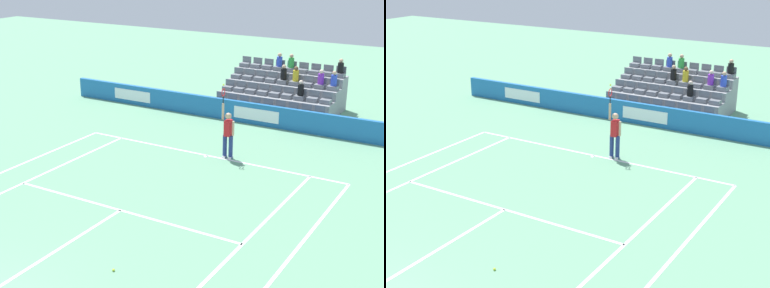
# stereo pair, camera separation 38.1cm
# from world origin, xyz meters

# --- Properties ---
(line_baseline) EXTENTS (10.97, 0.10, 0.01)m
(line_baseline) POSITION_xyz_m (0.00, -11.89, 0.00)
(line_baseline) COLOR white
(line_baseline) RESTS_ON ground
(line_service) EXTENTS (8.23, 0.10, 0.01)m
(line_service) POSITION_xyz_m (0.00, -6.40, 0.00)
(line_service) COLOR white
(line_service) RESTS_ON ground
(line_centre_service) EXTENTS (0.10, 6.40, 0.01)m
(line_centre_service) POSITION_xyz_m (0.00, -3.20, 0.00)
(line_centre_service) COLOR white
(line_centre_service) RESTS_ON ground
(line_singles_sideline_left) EXTENTS (0.10, 11.89, 0.01)m
(line_singles_sideline_left) POSITION_xyz_m (4.12, -5.95, 0.00)
(line_singles_sideline_left) COLOR white
(line_singles_sideline_left) RESTS_ON ground
(line_singles_sideline_right) EXTENTS (0.10, 11.89, 0.01)m
(line_singles_sideline_right) POSITION_xyz_m (-4.12, -5.95, 0.00)
(line_singles_sideline_right) COLOR white
(line_singles_sideline_right) RESTS_ON ground
(line_doubles_sideline_right) EXTENTS (0.10, 11.89, 0.01)m
(line_doubles_sideline_right) POSITION_xyz_m (-5.49, -5.95, 0.00)
(line_doubles_sideline_right) COLOR white
(line_doubles_sideline_right) RESTS_ON ground
(line_centre_mark) EXTENTS (0.10, 0.20, 0.01)m
(line_centre_mark) POSITION_xyz_m (0.00, -11.79, 0.00)
(line_centre_mark) COLOR white
(line_centre_mark) RESTS_ON ground
(sponsor_barrier) EXTENTS (20.42, 0.22, 0.96)m
(sponsor_barrier) POSITION_xyz_m (0.00, -16.50, 0.48)
(sponsor_barrier) COLOR #1E66AD
(sponsor_barrier) RESTS_ON ground
(tennis_player) EXTENTS (0.53, 0.38, 2.85)m
(tennis_player) POSITION_xyz_m (-0.78, -12.06, 0.99)
(tennis_player) COLOR navy
(tennis_player) RESTS_ON ground
(stadium_stand) EXTENTS (5.58, 3.80, 2.57)m
(stadium_stand) POSITION_xyz_m (-0.02, -19.45, 0.69)
(stadium_stand) COLOR gray
(stadium_stand) RESTS_ON ground
(loose_tennis_ball) EXTENTS (0.07, 0.07, 0.07)m
(loose_tennis_ball) POSITION_xyz_m (-1.93, -3.58, 0.03)
(loose_tennis_ball) COLOR #D1E533
(loose_tennis_ball) RESTS_ON ground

